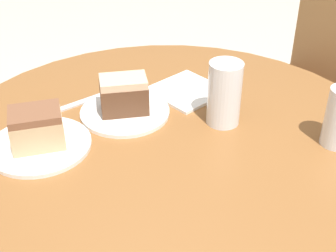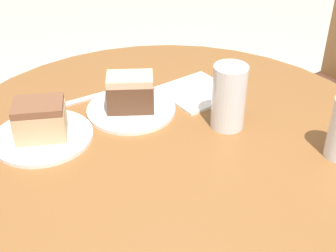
{
  "view_description": "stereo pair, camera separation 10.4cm",
  "coord_description": "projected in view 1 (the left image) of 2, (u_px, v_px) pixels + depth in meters",
  "views": [
    {
      "loc": [
        0.55,
        -0.68,
        1.37
      ],
      "look_at": [
        0.0,
        0.0,
        0.8
      ],
      "focal_mm": 50.0,
      "sensor_mm": 36.0,
      "label": 1
    },
    {
      "loc": [
        0.62,
        -0.61,
        1.37
      ],
      "look_at": [
        0.0,
        0.0,
        0.8
      ],
      "focal_mm": 50.0,
      "sensor_mm": 36.0,
      "label": 2
    }
  ],
  "objects": [
    {
      "name": "napkin_stack",
      "position": [
        187.0,
        91.0,
        1.25
      ],
      "size": [
        0.19,
        0.19,
        0.01
      ],
      "rotation": [
        0.0,
        0.0,
        -0.15
      ],
      "color": "white",
      "rests_on": "table"
    },
    {
      "name": "chair",
      "position": [
        311.0,
        83.0,
        1.83
      ],
      "size": [
        0.47,
        0.52,
        0.98
      ],
      "rotation": [
        0.0,
        0.0,
        -0.17
      ],
      "color": "olive",
      "rests_on": "ground_plane"
    },
    {
      "name": "cake_slice_far",
      "position": [
        37.0,
        128.0,
        1.01
      ],
      "size": [
        0.14,
        0.14,
        0.08
      ],
      "rotation": [
        0.0,
        0.0,
        5.66
      ],
      "color": "tan",
      "rests_on": "plate_far"
    },
    {
      "name": "fork",
      "position": [
        77.0,
        104.0,
        1.19
      ],
      "size": [
        0.05,
        0.16,
        0.0
      ],
      "rotation": [
        0.0,
        0.0,
        1.34
      ],
      "color": "silver",
      "rests_on": "table"
    },
    {
      "name": "cake_slice_near",
      "position": [
        124.0,
        95.0,
        1.13
      ],
      "size": [
        0.13,
        0.13,
        0.09
      ],
      "rotation": [
        0.0,
        0.0,
        5.57
      ],
      "color": "brown",
      "rests_on": "plate_near"
    },
    {
      "name": "plate_near",
      "position": [
        125.0,
        112.0,
        1.16
      ],
      "size": [
        0.22,
        0.22,
        0.01
      ],
      "color": "white",
      "rests_on": "table"
    },
    {
      "name": "glass_water",
      "position": [
        224.0,
        97.0,
        1.09
      ],
      "size": [
        0.08,
        0.08,
        0.16
      ],
      "color": "silver",
      "rests_on": "table"
    },
    {
      "name": "plate_far",
      "position": [
        40.0,
        145.0,
        1.04
      ],
      "size": [
        0.23,
        0.23,
        0.01
      ],
      "color": "white",
      "rests_on": "table"
    },
    {
      "name": "table",
      "position": [
        168.0,
        196.0,
        1.15
      ],
      "size": [
        1.08,
        1.08,
        0.76
      ],
      "color": "brown",
      "rests_on": "ground_plane"
    }
  ]
}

